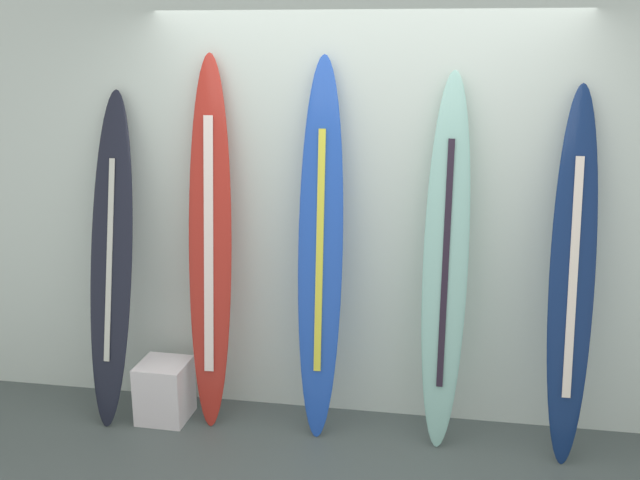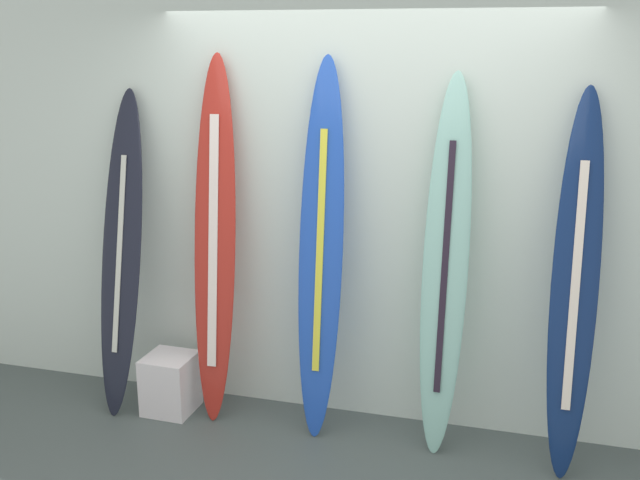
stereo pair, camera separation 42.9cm
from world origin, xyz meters
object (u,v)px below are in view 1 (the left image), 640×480
at_px(surfboard_seafoam, 445,267).
at_px(surfboard_cobalt, 320,255).
at_px(surfboard_crimson, 210,245).
at_px(display_block_left, 165,390).
at_px(surfboard_navy, 572,280).
at_px(surfboard_charcoal, 111,263).

bearing_deg(surfboard_seafoam, surfboard_cobalt, -179.69).
relative_size(surfboard_crimson, display_block_left, 6.01).
bearing_deg(surfboard_cobalt, display_block_left, -175.45).
xyz_separation_m(surfboard_crimson, surfboard_seafoam, (1.41, -0.01, -0.06)).
height_order(surfboard_crimson, surfboard_navy, surfboard_crimson).
relative_size(surfboard_crimson, surfboard_cobalt, 1.00).
xyz_separation_m(surfboard_crimson, surfboard_cobalt, (0.68, -0.01, -0.02)).
xyz_separation_m(surfboard_charcoal, surfboard_navy, (2.72, 0.02, 0.03)).
bearing_deg(display_block_left, surfboard_navy, 1.19).
bearing_deg(surfboard_crimson, surfboard_charcoal, -174.69).
bearing_deg(surfboard_seafoam, display_block_left, -177.25).
relative_size(surfboard_charcoal, surfboard_navy, 0.97).
height_order(surfboard_cobalt, display_block_left, surfboard_cobalt).
xyz_separation_m(surfboard_seafoam, surfboard_navy, (0.70, -0.03, -0.03)).
height_order(surfboard_navy, display_block_left, surfboard_navy).
xyz_separation_m(surfboard_charcoal, surfboard_seafoam, (2.03, 0.05, 0.07)).
bearing_deg(surfboard_charcoal, surfboard_navy, 0.37).
distance_m(surfboard_cobalt, surfboard_seafoam, 0.73).
xyz_separation_m(surfboard_crimson, display_block_left, (-0.31, -0.09, -0.94)).
xyz_separation_m(surfboard_navy, display_block_left, (-2.41, -0.05, -0.85)).
relative_size(surfboard_crimson, surfboard_navy, 1.07).
distance_m(surfboard_charcoal, display_block_left, 0.88).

